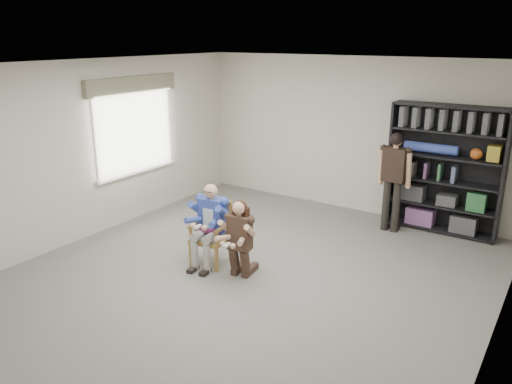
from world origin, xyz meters
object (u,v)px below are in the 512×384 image
Objects in this scene: armchair at (210,234)px; kneeling_woman at (239,240)px; seated_man at (210,225)px; standing_man at (393,183)px; bookshelf at (445,170)px.

armchair is 0.84× the size of kneeling_woman.
seated_man is 1.09× the size of kneeling_woman.
standing_man is at bearing 60.26° from kneeling_woman.
standing_man is (1.71, 2.65, 0.24)m from seated_man.
seated_man is 0.57× the size of bookshelf.
armchair is at bearing 0.00° from seated_man.
kneeling_woman is at bearing -119.29° from bookshelf.
seated_man is 3.95m from bookshelf.
standing_man is at bearing -145.94° from bookshelf.
seated_man is at bearing -127.57° from bookshelf.
kneeling_woman reaches higher than armchair.
bookshelf is (2.39, 3.11, 0.59)m from armchair.
seated_man reaches higher than armchair.
bookshelf is at bearing 34.79° from standing_man.
seated_man reaches higher than kneeling_woman.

